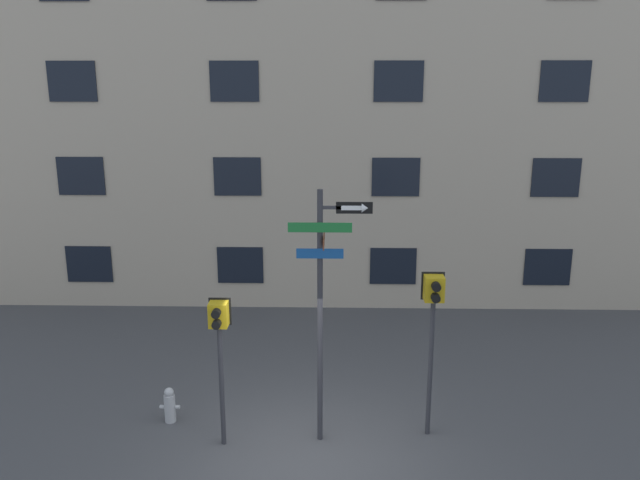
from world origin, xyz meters
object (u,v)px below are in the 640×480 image
pedestrian_signal_right (433,311)px  fire_hydrant (170,405)px  pedestrian_signal_left (219,334)px  street_sign_pole (324,295)px

pedestrian_signal_right → fire_hydrant: (-4.48, 0.29, -1.92)m
pedestrian_signal_left → pedestrian_signal_right: pedestrian_signal_right is taller
pedestrian_signal_left → pedestrian_signal_right: (3.42, 0.39, 0.27)m
street_sign_pole → pedestrian_signal_right: bearing=6.7°
street_sign_pole → fire_hydrant: 3.55m
pedestrian_signal_left → street_sign_pole: bearing=6.3°
pedestrian_signal_right → fire_hydrant: pedestrian_signal_right is taller
street_sign_pole → pedestrian_signal_left: street_sign_pole is taller
street_sign_pole → pedestrian_signal_right: size_ratio=1.49×
pedestrian_signal_left → fire_hydrant: pedestrian_signal_left is taller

